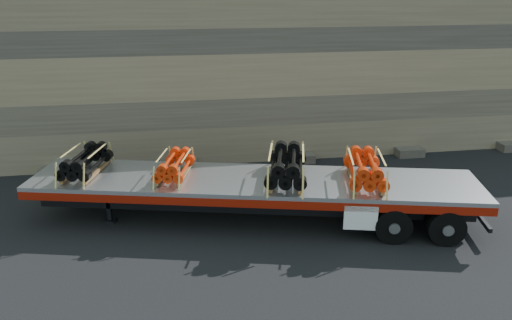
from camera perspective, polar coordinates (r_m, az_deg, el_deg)
The scene contains 7 objects.
ground at distance 16.88m, azimuth 2.32°, elevation -5.99°, with size 120.00×120.00×0.00m, color black.
rock_wall at distance 21.95m, azimuth -1.00°, elevation 9.70°, with size 44.00×3.00×7.00m, color #7A6B54.
trailer at distance 16.14m, azimuth -0.33°, elevation -4.46°, with size 14.18×2.73×1.42m, color #ADAFB5, non-canonical shape.
bundle_front at distance 17.07m, azimuth -18.92°, elevation -0.26°, with size 1.07×2.14×0.76m, color black, non-canonical shape.
bundle_midfront at distance 16.14m, azimuth -9.30°, elevation -0.70°, with size 0.96×1.91×0.68m, color red, non-canonical shape.
bundle_midrear at distance 15.65m, azimuth 3.50°, elevation -0.74°, with size 1.24×2.48×0.88m, color black, non-canonical shape.
bundle_rear at distance 15.81m, azimuth 12.37°, elevation -1.10°, with size 1.14×2.29×0.81m, color red, non-canonical shape.
Camera 1 is at (-3.14, -14.89, 7.32)m, focal length 35.00 mm.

